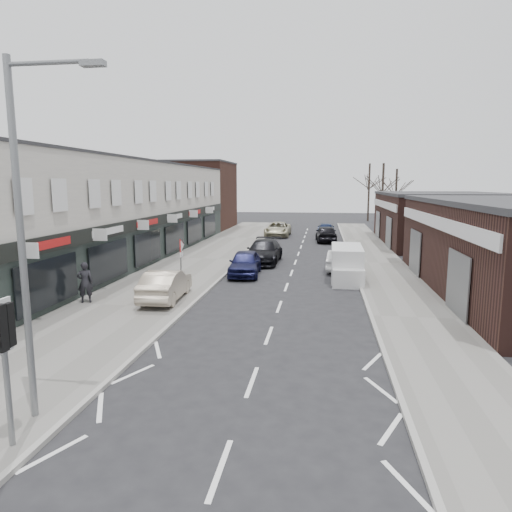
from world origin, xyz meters
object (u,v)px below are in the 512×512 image
at_px(street_lamp, 27,223).
at_px(parked_car_left_c, 278,229).
at_px(pedestrian, 85,282).
at_px(parked_car_right_b, 326,234).
at_px(traffic_light, 3,339).
at_px(white_van, 347,264).
at_px(parked_car_right_a, 339,260).
at_px(parked_car_left_a, 245,263).
at_px(parked_car_left_b, 264,251).
at_px(warning_sign, 181,250).
at_px(sedan_on_pavement, 166,285).
at_px(parked_car_right_c, 326,229).

xyz_separation_m(street_lamp, parked_car_left_c, (1.69, 38.84, -3.87)).
distance_m(pedestrian, parked_car_right_b, 27.30).
xyz_separation_m(traffic_light, white_van, (7.68, 18.55, -1.51)).
bearing_deg(parked_car_right_a, parked_car_right_b, -81.59).
distance_m(parked_car_left_a, parked_car_left_c, 21.16).
bearing_deg(traffic_light, parked_car_left_b, 84.66).
bearing_deg(warning_sign, sedan_on_pavement, -94.94).
xyz_separation_m(street_lamp, parked_car_right_c, (6.73, 40.85, -3.98)).
height_order(warning_sign, parked_car_left_b, warning_sign).
height_order(parked_car_left_a, parked_car_right_b, parked_car_right_b).
bearing_deg(street_lamp, sedan_on_pavement, 94.24).
height_order(pedestrian, parked_car_right_b, pedestrian).
distance_m(sedan_on_pavement, parked_car_right_b, 25.12).
bearing_deg(parked_car_left_a, pedestrian, -131.14).
height_order(traffic_light, parked_car_right_c, traffic_light).
height_order(traffic_light, warning_sign, traffic_light).
relative_size(parked_car_left_a, parked_car_left_c, 0.81).
height_order(traffic_light, sedan_on_pavement, traffic_light).
distance_m(pedestrian, parked_car_right_a, 15.59).
height_order(warning_sign, parked_car_right_a, warning_sign).
xyz_separation_m(warning_sign, parked_car_left_c, (2.32, 26.04, -1.45)).
xyz_separation_m(parked_car_left_c, parked_car_right_a, (5.79, -18.76, -0.10)).
bearing_deg(parked_car_right_b, parked_car_right_a, 89.21).
distance_m(traffic_light, parked_car_right_a, 22.60).
bearing_deg(white_van, parked_car_left_c, 106.76).
bearing_deg(parked_car_left_a, sedan_on_pavement, -114.35).
bearing_deg(parked_car_left_c, warning_sign, -94.53).
relative_size(traffic_light, white_van, 0.63).
bearing_deg(parked_car_right_c, street_lamp, 80.58).
relative_size(warning_sign, parked_car_right_c, 0.61).
distance_m(street_lamp, warning_sign, 13.04).
distance_m(parked_car_left_b, parked_car_right_a, 5.62).
relative_size(sedan_on_pavement, parked_car_right_c, 0.97).
xyz_separation_m(warning_sign, pedestrian, (-3.61, -2.99, -1.14)).
bearing_deg(parked_car_left_b, pedestrian, -116.42).
relative_size(white_van, parked_car_left_a, 1.12).
distance_m(street_lamp, sedan_on_pavement, 11.51).
bearing_deg(street_lamp, parked_car_left_b, 84.05).
relative_size(white_van, pedestrian, 2.63).
relative_size(street_lamp, sedan_on_pavement, 1.85).
distance_m(parked_car_right_a, parked_car_right_c, 20.79).
height_order(warning_sign, parked_car_right_c, warning_sign).
distance_m(street_lamp, white_van, 19.38).
bearing_deg(parked_car_right_c, parked_car_right_b, 89.93).
distance_m(white_van, parked_car_left_a, 6.04).
height_order(white_van, parked_car_right_a, white_van).
xyz_separation_m(parked_car_left_b, parked_car_right_b, (4.40, 12.50, -0.00)).
distance_m(warning_sign, parked_car_left_c, 26.18).
bearing_deg(parked_car_right_b, street_lamp, 75.34).
distance_m(warning_sign, parked_car_left_a, 5.63).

